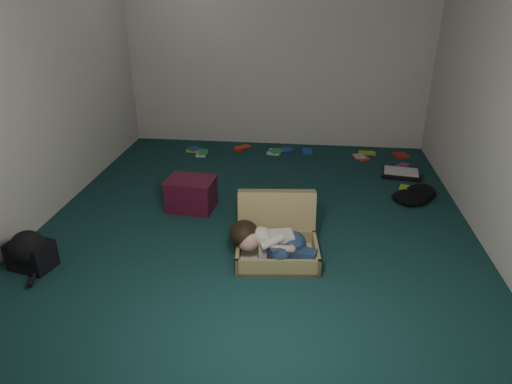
# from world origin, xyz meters

# --- Properties ---
(floor) EXTENTS (4.50, 4.50, 0.00)m
(floor) POSITION_xyz_m (0.00, 0.00, 0.00)
(floor) COLOR #133836
(floor) RESTS_ON ground
(wall_back) EXTENTS (4.50, 0.00, 4.50)m
(wall_back) POSITION_xyz_m (0.00, 2.25, 1.30)
(wall_back) COLOR silver
(wall_back) RESTS_ON ground
(wall_front) EXTENTS (4.50, 0.00, 4.50)m
(wall_front) POSITION_xyz_m (0.00, -2.25, 1.30)
(wall_front) COLOR silver
(wall_front) RESTS_ON ground
(wall_left) EXTENTS (0.00, 4.50, 4.50)m
(wall_left) POSITION_xyz_m (-2.00, 0.00, 1.30)
(wall_left) COLOR silver
(wall_left) RESTS_ON ground
(wall_right) EXTENTS (0.00, 4.50, 4.50)m
(wall_right) POSITION_xyz_m (2.00, 0.00, 1.30)
(wall_right) COLOR silver
(wall_right) RESTS_ON ground
(suitcase) EXTENTS (0.73, 0.71, 0.49)m
(suitcase) POSITION_xyz_m (0.23, -0.58, 0.15)
(suitcase) COLOR tan
(suitcase) RESTS_ON floor
(person) EXTENTS (0.73, 0.35, 0.30)m
(person) POSITION_xyz_m (0.20, -0.75, 0.19)
(person) COLOR silver
(person) RESTS_ON suitcase
(maroon_bin) EXTENTS (0.49, 0.40, 0.32)m
(maroon_bin) POSITION_xyz_m (-0.68, 0.14, 0.16)
(maroon_bin) COLOR #511025
(maroon_bin) RESTS_ON floor
(backpack) EXTENTS (0.48, 0.41, 0.25)m
(backpack) POSITION_xyz_m (-1.70, -1.03, 0.12)
(backpack) COLOR black
(backpack) RESTS_ON floor
(clothing_pile) EXTENTS (0.49, 0.43, 0.13)m
(clothing_pile) POSITION_xyz_m (1.56, 0.59, 0.07)
(clothing_pile) COLOR black
(clothing_pile) RESTS_ON floor
(paper_tray) EXTENTS (0.47, 0.38, 0.06)m
(paper_tray) POSITION_xyz_m (1.56, 1.25, 0.03)
(paper_tray) COLOR black
(paper_tray) RESTS_ON floor
(book_scatter) EXTENTS (2.95, 1.30, 0.02)m
(book_scatter) POSITION_xyz_m (0.59, 1.71, 0.01)
(book_scatter) COLOR #ADC522
(book_scatter) RESTS_ON floor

